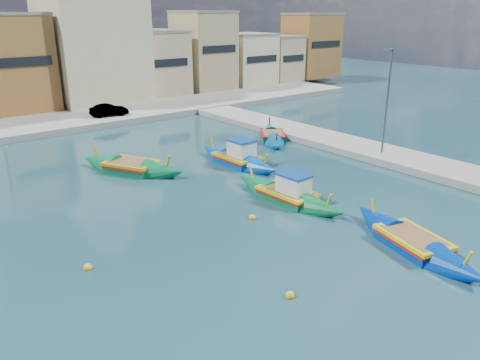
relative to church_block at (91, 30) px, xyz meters
name	(u,v)px	position (x,y,z in m)	size (l,w,h in m)	color
ground	(256,267)	(-10.00, -40.00, -8.41)	(160.00, 160.00, 0.00)	#173C45
east_quay	(464,175)	(8.00, -40.00, -8.16)	(4.00, 70.00, 0.50)	gray
north_quay	(30,127)	(-10.00, -8.00, -8.11)	(80.00, 8.00, 0.60)	gray
north_townhouses	(67,64)	(-3.32, -0.64, -3.41)	(83.20, 7.87, 10.19)	tan
church_block	(91,30)	(0.00, 0.00, 0.00)	(10.00, 10.00, 19.10)	beige
quay_street_lamp	(387,101)	(7.44, -34.00, -4.07)	(1.18, 0.16, 8.00)	#595B60
luzzu_turquoise_cabin	(287,195)	(-3.64, -35.44, -8.08)	(2.22, 8.45, 2.69)	#0A713C
luzzu_blue_cabin	(238,160)	(-1.57, -28.27, -8.05)	(2.28, 8.31, 2.92)	#0050AD
luzzu_cyan_mid	(273,137)	(5.00, -24.84, -8.16)	(6.17, 7.43, 2.33)	#00639C
luzzu_green	(132,168)	(-8.27, -25.03, -8.12)	(5.73, 8.43, 2.64)	#0B733D
luzzu_blue_south	(413,243)	(-3.22, -43.25, -8.16)	(4.07, 8.50, 2.39)	#0035A6
mooring_buoys	(198,213)	(-8.76, -33.77, -8.33)	(26.38, 18.53, 0.36)	yellow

